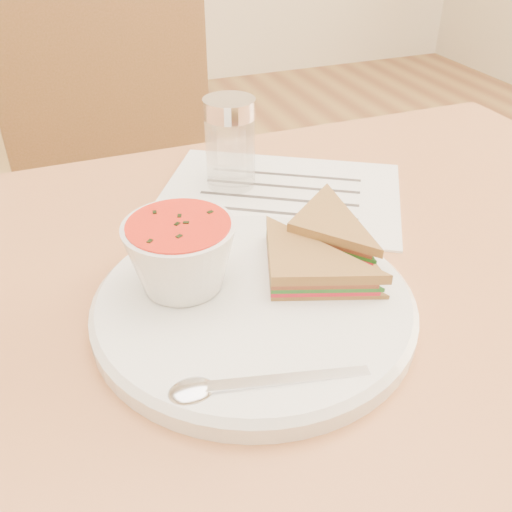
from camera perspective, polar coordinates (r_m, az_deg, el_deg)
name	(u,v)px	position (r m, az deg, el deg)	size (l,w,h in m)	color
dining_table	(296,474)	(0.89, 3.98, -20.91)	(1.00, 0.70, 0.75)	#A25732
chair_far	(153,250)	(1.15, -10.25, 0.60)	(0.42, 0.42, 0.94)	brown
plate	(254,306)	(0.54, -0.21, -5.01)	(0.30, 0.30, 0.02)	white
soup_bowl	(181,258)	(0.53, -7.49, -0.23)	(0.10, 0.10, 0.07)	white
sandwich_half_a	(271,292)	(0.52, 1.51, -3.64)	(0.11, 0.11, 0.03)	#9C6A37
sandwich_half_b	(287,237)	(0.58, 3.08, 1.96)	(0.10, 0.10, 0.03)	#9C6A37
spoon	(262,383)	(0.45, 0.61, -12.59)	(0.19, 0.04, 0.01)	silver
paper_menu	(280,194)	(0.74, 2.44, 6.26)	(0.30, 0.22, 0.00)	white
condiment_shaker	(230,144)	(0.74, -2.60, 11.09)	(0.07, 0.07, 0.12)	silver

